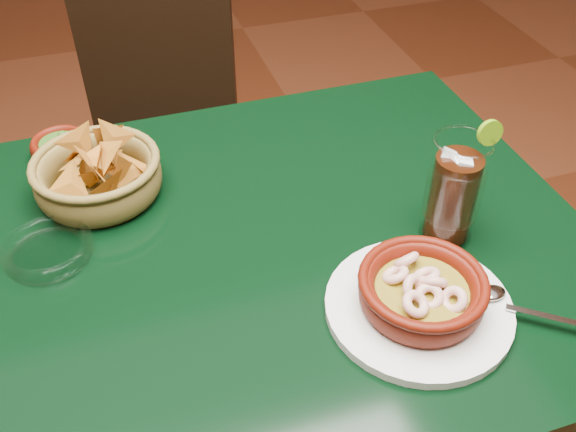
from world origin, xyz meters
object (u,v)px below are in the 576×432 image
object	(u,v)px
cola_drink	(454,191)
shrimp_plate	(421,295)
dining_table	(199,303)
dining_chair	(155,145)
chip_basket	(98,175)

from	to	relation	value
cola_drink	shrimp_plate	bearing A→B (deg)	-130.84
dining_table	shrimp_plate	distance (m)	0.35
dining_table	cola_drink	bearing A→B (deg)	-10.29
dining_chair	cola_drink	world-z (taller)	cola_drink
dining_table	dining_chair	xyz separation A→B (m)	(0.02, 0.70, -0.17)
shrimp_plate	chip_basket	xyz separation A→B (m)	(-0.38, 0.39, 0.01)
dining_table	cola_drink	world-z (taller)	cola_drink
dining_chair	chip_basket	size ratio (longest dim) A/B	3.74
chip_basket	shrimp_plate	bearing A→B (deg)	-45.80
dining_table	chip_basket	xyz separation A→B (m)	(-0.11, 0.19, 0.14)
dining_chair	chip_basket	world-z (taller)	chip_basket
dining_table	dining_chair	world-z (taller)	dining_chair
dining_table	chip_basket	world-z (taller)	chip_basket
dining_table	cola_drink	xyz separation A→B (m)	(0.37, -0.07, 0.18)
chip_basket	cola_drink	size ratio (longest dim) A/B	1.22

